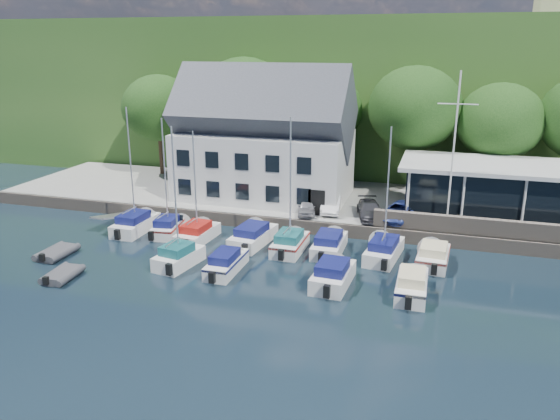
{
  "coord_description": "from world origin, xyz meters",
  "views": [
    {
      "loc": [
        7.34,
        -26.32,
        13.72
      ],
      "look_at": [
        -3.34,
        9.0,
        2.29
      ],
      "focal_mm": 35.0,
      "sensor_mm": 36.0,
      "label": 1
    }
  ],
  "objects_px": {
    "boat_r1_4": "(290,188)",
    "boat_r1_5": "(329,242)",
    "car_blue": "(401,211)",
    "boat_r2_3": "(333,273)",
    "car_dgrey": "(370,210)",
    "boat_r1_2": "(195,184)",
    "boat_r2_4": "(412,282)",
    "harbor_building": "(264,146)",
    "car_white": "(331,203)",
    "club_pavilion": "(490,190)",
    "dinghy_0": "(57,251)",
    "boat_r1_6": "(387,194)",
    "car_silver": "(307,207)",
    "boat_r2_1": "(175,197)",
    "boat_r2_2": "(226,261)",
    "dinghy_1": "(62,273)",
    "flagpole": "(453,152)",
    "boat_r1_1": "(165,180)",
    "boat_r1_3": "(253,234)",
    "boat_r1_7": "(433,254)",
    "boat_r1_0": "(131,172)"
  },
  "relations": [
    {
      "from": "car_silver",
      "to": "boat_r2_1",
      "type": "relative_size",
      "value": 0.35
    },
    {
      "from": "boat_r1_3",
      "to": "boat_r2_1",
      "type": "relative_size",
      "value": 0.72
    },
    {
      "from": "boat_r1_1",
      "to": "boat_r2_2",
      "type": "xyz_separation_m",
      "value": [
        6.73,
        -5.14,
        -3.47
      ]
    },
    {
      "from": "car_silver",
      "to": "boat_r1_7",
      "type": "xyz_separation_m",
      "value": [
        9.6,
        -5.03,
        -0.84
      ]
    },
    {
      "from": "flagpole",
      "to": "boat_r1_1",
      "type": "xyz_separation_m",
      "value": [
        -19.71,
        -4.42,
        -2.3
      ]
    },
    {
      "from": "harbor_building",
      "to": "boat_r2_4",
      "type": "xyz_separation_m",
      "value": [
        13.32,
        -13.78,
        -4.6
      ]
    },
    {
      "from": "harbor_building",
      "to": "dinghy_0",
      "type": "xyz_separation_m",
      "value": [
        -9.71,
        -14.74,
        -5.0
      ]
    },
    {
      "from": "car_dgrey",
      "to": "boat_r1_2",
      "type": "relative_size",
      "value": 0.49
    },
    {
      "from": "club_pavilion",
      "to": "boat_r2_4",
      "type": "distance_m",
      "value": 14.26
    },
    {
      "from": "boat_r1_4",
      "to": "boat_r1_5",
      "type": "relative_size",
      "value": 1.43
    },
    {
      "from": "boat_r1_0",
      "to": "boat_r1_4",
      "type": "distance_m",
      "value": 12.26
    },
    {
      "from": "boat_r1_7",
      "to": "club_pavilion",
      "type": "bearing_deg",
      "value": 69.97
    },
    {
      "from": "car_blue",
      "to": "boat_r2_3",
      "type": "bearing_deg",
      "value": -87.25
    },
    {
      "from": "flagpole",
      "to": "boat_r1_3",
      "type": "distance_m",
      "value": 14.91
    },
    {
      "from": "boat_r1_7",
      "to": "boat_r2_1",
      "type": "relative_size",
      "value": 0.6
    },
    {
      "from": "boat_r1_4",
      "to": "boat_r2_2",
      "type": "xyz_separation_m",
      "value": [
        -2.86,
        -4.4,
        -3.76
      ]
    },
    {
      "from": "boat_r2_4",
      "to": "boat_r2_3",
      "type": "bearing_deg",
      "value": 179.32
    },
    {
      "from": "harbor_building",
      "to": "boat_r2_2",
      "type": "distance_m",
      "value": 14.67
    },
    {
      "from": "dinghy_0",
      "to": "boat_r1_2",
      "type": "bearing_deg",
      "value": 35.84
    },
    {
      "from": "boat_r2_4",
      "to": "harbor_building",
      "type": "bearing_deg",
      "value": 133.46
    },
    {
      "from": "boat_r2_2",
      "to": "dinghy_1",
      "type": "distance_m",
      "value": 9.88
    },
    {
      "from": "boat_r1_2",
      "to": "boat_r2_2",
      "type": "bearing_deg",
      "value": -44.27
    },
    {
      "from": "harbor_building",
      "to": "boat_r1_6",
      "type": "distance_m",
      "value": 14.23
    },
    {
      "from": "harbor_building",
      "to": "boat_r1_6",
      "type": "height_order",
      "value": "harbor_building"
    },
    {
      "from": "boat_r1_2",
      "to": "boat_r2_1",
      "type": "bearing_deg",
      "value": -76.01
    },
    {
      "from": "club_pavilion",
      "to": "car_blue",
      "type": "bearing_deg",
      "value": -155.96
    },
    {
      "from": "car_dgrey",
      "to": "dinghy_0",
      "type": "bearing_deg",
      "value": -163.71
    },
    {
      "from": "car_blue",
      "to": "boat_r2_1",
      "type": "xyz_separation_m",
      "value": [
        -12.93,
        -10.51,
        2.88
      ]
    },
    {
      "from": "harbor_building",
      "to": "boat_r1_0",
      "type": "height_order",
      "value": "harbor_building"
    },
    {
      "from": "boat_r1_5",
      "to": "boat_r2_1",
      "type": "bearing_deg",
      "value": -150.27
    },
    {
      "from": "boat_r1_5",
      "to": "dinghy_0",
      "type": "xyz_separation_m",
      "value": [
        -17.22,
        -6.06,
        -0.36
      ]
    },
    {
      "from": "car_white",
      "to": "dinghy_0",
      "type": "height_order",
      "value": "car_white"
    },
    {
      "from": "car_blue",
      "to": "boat_r1_2",
      "type": "xyz_separation_m",
      "value": [
        -13.76,
        -5.96,
        2.51
      ]
    },
    {
      "from": "boat_r1_1",
      "to": "boat_r2_4",
      "type": "height_order",
      "value": "boat_r1_1"
    },
    {
      "from": "harbor_building",
      "to": "car_blue",
      "type": "distance_m",
      "value": 12.73
    },
    {
      "from": "flagpole",
      "to": "boat_r1_4",
      "type": "bearing_deg",
      "value": -152.99
    },
    {
      "from": "boat_r1_4",
      "to": "boat_r2_1",
      "type": "height_order",
      "value": "boat_r2_1"
    },
    {
      "from": "car_blue",
      "to": "boat_r1_1",
      "type": "height_order",
      "value": "boat_r1_1"
    },
    {
      "from": "car_silver",
      "to": "boat_r1_4",
      "type": "bearing_deg",
      "value": -98.59
    },
    {
      "from": "boat_r2_1",
      "to": "boat_r2_3",
      "type": "xyz_separation_m",
      "value": [
        9.98,
        0.03,
        -3.82
      ]
    },
    {
      "from": "dinghy_1",
      "to": "boat_r2_2",
      "type": "bearing_deg",
      "value": 18.6
    },
    {
      "from": "boat_r1_1",
      "to": "boat_r1_6",
      "type": "height_order",
      "value": "boat_r1_6"
    },
    {
      "from": "boat_r1_6",
      "to": "car_blue",
      "type": "bearing_deg",
      "value": 90.98
    },
    {
      "from": "boat_r1_3",
      "to": "flagpole",
      "type": "bearing_deg",
      "value": 25.44
    },
    {
      "from": "boat_r1_5",
      "to": "dinghy_0",
      "type": "distance_m",
      "value": 18.26
    },
    {
      "from": "boat_r1_3",
      "to": "boat_r1_0",
      "type": "bearing_deg",
      "value": -172.87
    },
    {
      "from": "boat_r1_1",
      "to": "boat_r1_3",
      "type": "xyz_separation_m",
      "value": [
        6.7,
        -0.06,
        -3.43
      ]
    },
    {
      "from": "boat_r2_3",
      "to": "boat_r1_5",
      "type": "bearing_deg",
      "value": 106.96
    },
    {
      "from": "car_white",
      "to": "club_pavilion",
      "type": "bearing_deg",
      "value": 3.6
    },
    {
      "from": "boat_r2_1",
      "to": "boat_r2_2",
      "type": "xyz_separation_m",
      "value": [
        3.24,
        0.04,
        -3.89
      ]
    }
  ]
}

